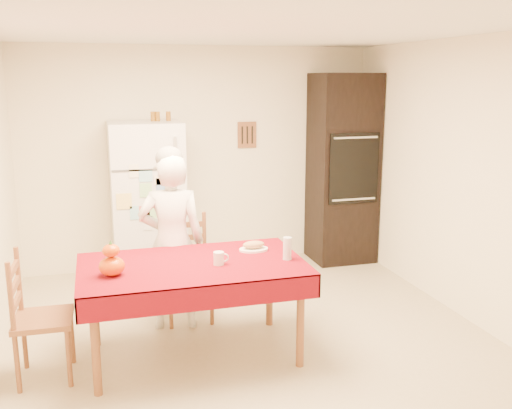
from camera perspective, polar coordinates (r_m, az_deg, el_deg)
name	(u,v)px	position (r m, az deg, el deg)	size (l,w,h in m)	color
floor	(254,344)	(4.83, -0.25, -13.80)	(4.50, 4.50, 0.00)	tan
room_shell	(253,148)	(4.36, -0.27, 5.69)	(4.02, 4.52, 2.51)	white
refrigerator	(148,202)	(6.21, -10.78, 0.28)	(0.75, 0.74, 1.70)	white
oven_cabinet	(342,169)	(6.79, 8.64, 3.55)	(0.70, 0.62, 2.20)	black
dining_table	(192,272)	(4.41, -6.37, -6.71)	(1.70, 1.00, 0.76)	brown
chair_far	(187,263)	(5.21, -6.91, -5.86)	(0.43, 0.41, 0.95)	brown
chair_left	(33,313)	(4.42, -21.38, -10.05)	(0.41, 0.43, 0.95)	brown
seated_woman	(172,242)	(4.94, -8.40, -3.75)	(0.56, 0.37, 1.53)	white
coffee_mug	(219,258)	(4.32, -3.75, -5.40)	(0.08, 0.08, 0.10)	silver
pumpkin_lower	(112,266)	(4.21, -14.22, -5.99)	(0.19, 0.19, 0.14)	#ED4205
pumpkin_upper	(111,251)	(4.18, -14.30, -4.49)	(0.12, 0.12, 0.09)	#D15504
wine_glass	(287,248)	(4.44, 3.15, -4.40)	(0.07, 0.07, 0.18)	silver
bread_plate	(254,249)	(4.68, -0.23, -4.51)	(0.24, 0.24, 0.02)	white
bread_loaf	(254,245)	(4.66, -0.23, -4.04)	(0.18, 0.10, 0.06)	#A37850
spice_jar_left	(153,116)	(6.14, -10.27, 8.66)	(0.05, 0.05, 0.10)	brown
spice_jar_mid	(158,116)	(6.15, -9.82, 8.68)	(0.05, 0.05, 0.10)	brown
spice_jar_right	(168,116)	(6.16, -8.76, 8.73)	(0.05, 0.05, 0.10)	brown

